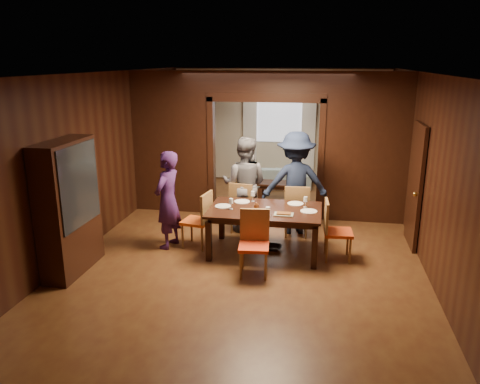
% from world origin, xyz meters
% --- Properties ---
extents(floor, '(9.00, 9.00, 0.00)m').
position_xyz_m(floor, '(0.00, 0.00, 0.00)').
color(floor, '#542917').
rests_on(floor, ground).
extents(ceiling, '(5.50, 9.00, 0.02)m').
position_xyz_m(ceiling, '(0.00, 0.00, 2.90)').
color(ceiling, silver).
rests_on(ceiling, room_walls).
extents(room_walls, '(5.52, 9.01, 2.90)m').
position_xyz_m(room_walls, '(0.00, 1.89, 1.51)').
color(room_walls, black).
rests_on(room_walls, floor).
extents(person_purple, '(0.52, 0.68, 1.67)m').
position_xyz_m(person_purple, '(-1.40, -0.35, 0.83)').
color(person_purple, '#3E1D55').
rests_on(person_purple, floor).
extents(person_grey, '(0.91, 0.73, 1.77)m').
position_xyz_m(person_grey, '(-0.26, 0.66, 0.89)').
color(person_grey, '#595960').
rests_on(person_grey, floor).
extents(person_navy, '(1.33, 0.93, 1.88)m').
position_xyz_m(person_navy, '(0.67, 0.75, 0.94)').
color(person_navy, '#18213C').
rests_on(person_navy, floor).
extents(sofa, '(1.87, 0.90, 0.53)m').
position_xyz_m(sofa, '(-0.03, 3.85, 0.26)').
color(sofa, '#97B8C5').
rests_on(sofa, floor).
extents(serving_bowl, '(0.29, 0.29, 0.07)m').
position_xyz_m(serving_bowl, '(0.38, -0.19, 0.80)').
color(serving_bowl, black).
rests_on(serving_bowl, dining_table).
extents(dining_table, '(1.82, 1.13, 0.76)m').
position_xyz_m(dining_table, '(0.24, -0.32, 0.38)').
color(dining_table, black).
rests_on(dining_table, floor).
extents(coffee_table, '(0.80, 0.50, 0.40)m').
position_xyz_m(coffee_table, '(0.09, 2.77, 0.20)').
color(coffee_table, black).
rests_on(coffee_table, floor).
extents(chair_left, '(0.51, 0.51, 0.97)m').
position_xyz_m(chair_left, '(-0.94, -0.26, 0.48)').
color(chair_left, '#EF5916').
rests_on(chair_left, floor).
extents(chair_right, '(0.47, 0.47, 0.97)m').
position_xyz_m(chair_right, '(1.43, -0.37, 0.48)').
color(chair_right, '#C53C12').
rests_on(chair_right, floor).
extents(chair_far_l, '(0.50, 0.50, 0.97)m').
position_xyz_m(chair_far_l, '(-0.26, 0.60, 0.48)').
color(chair_far_l, '#BF5312').
rests_on(chair_far_l, floor).
extents(chair_far_r, '(0.47, 0.47, 0.97)m').
position_xyz_m(chair_far_r, '(0.71, 0.57, 0.48)').
color(chair_far_r, orange).
rests_on(chair_far_r, floor).
extents(chair_near, '(0.48, 0.48, 0.97)m').
position_xyz_m(chair_near, '(0.19, -1.18, 0.48)').
color(chair_near, red).
rests_on(chair_near, floor).
extents(hutch, '(0.40, 1.20, 2.00)m').
position_xyz_m(hutch, '(-2.53, -1.50, 1.00)').
color(hutch, black).
rests_on(hutch, floor).
extents(door_right, '(0.06, 0.90, 2.10)m').
position_xyz_m(door_right, '(2.70, 0.50, 1.05)').
color(door_right, black).
rests_on(door_right, floor).
extents(window_far, '(1.20, 0.03, 1.30)m').
position_xyz_m(window_far, '(0.00, 4.44, 1.70)').
color(window_far, silver).
rests_on(window_far, back_wall).
extents(curtain_left, '(0.35, 0.06, 2.40)m').
position_xyz_m(curtain_left, '(-0.75, 4.40, 1.25)').
color(curtain_left, white).
rests_on(curtain_left, back_wall).
extents(curtain_right, '(0.35, 0.06, 2.40)m').
position_xyz_m(curtain_right, '(0.75, 4.40, 1.25)').
color(curtain_right, white).
rests_on(curtain_right, back_wall).
extents(plate_left, '(0.27, 0.27, 0.01)m').
position_xyz_m(plate_left, '(-0.46, -0.31, 0.77)').
color(plate_left, silver).
rests_on(plate_left, dining_table).
extents(plate_far_l, '(0.27, 0.27, 0.01)m').
position_xyz_m(plate_far_l, '(-0.19, -0.00, 0.77)').
color(plate_far_l, white).
rests_on(plate_far_l, dining_table).
extents(plate_far_r, '(0.27, 0.27, 0.01)m').
position_xyz_m(plate_far_r, '(0.72, 0.04, 0.77)').
color(plate_far_r, white).
rests_on(plate_far_r, dining_table).
extents(plate_right, '(0.27, 0.27, 0.01)m').
position_xyz_m(plate_right, '(0.95, -0.33, 0.77)').
color(plate_right, white).
rests_on(plate_right, dining_table).
extents(plate_near, '(0.27, 0.27, 0.01)m').
position_xyz_m(plate_near, '(0.21, -0.68, 0.77)').
color(plate_near, white).
rests_on(plate_near, dining_table).
extents(platter_a, '(0.30, 0.20, 0.04)m').
position_xyz_m(platter_a, '(0.16, -0.47, 0.78)').
color(platter_a, slate).
rests_on(platter_a, dining_table).
extents(platter_b, '(0.30, 0.20, 0.04)m').
position_xyz_m(platter_b, '(0.57, -0.57, 0.78)').
color(platter_b, gray).
rests_on(platter_b, dining_table).
extents(wineglass_left, '(0.08, 0.08, 0.18)m').
position_xyz_m(wineglass_left, '(-0.30, -0.43, 0.85)').
color(wineglass_left, white).
rests_on(wineglass_left, dining_table).
extents(wineglass_far, '(0.08, 0.08, 0.18)m').
position_xyz_m(wineglass_far, '(-0.01, 0.07, 0.85)').
color(wineglass_far, silver).
rests_on(wineglass_far, dining_table).
extents(wineglass_right, '(0.08, 0.08, 0.18)m').
position_xyz_m(wineglass_right, '(0.89, -0.11, 0.85)').
color(wineglass_right, silver).
rests_on(wineglass_right, dining_table).
extents(tumbler, '(0.07, 0.07, 0.14)m').
position_xyz_m(tumbler, '(0.33, -0.64, 0.83)').
color(tumbler, white).
rests_on(tumbler, dining_table).
extents(condiment_jar, '(0.08, 0.08, 0.11)m').
position_xyz_m(condiment_jar, '(0.11, -0.37, 0.82)').
color(condiment_jar, '#532A13').
rests_on(condiment_jar, dining_table).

